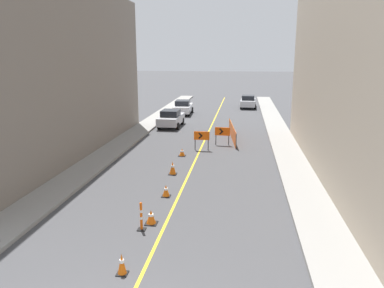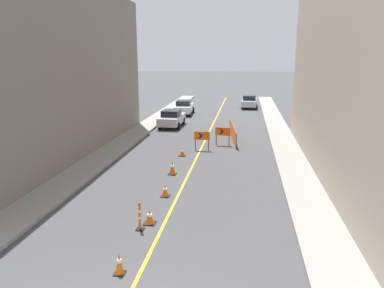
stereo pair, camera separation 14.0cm
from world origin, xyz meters
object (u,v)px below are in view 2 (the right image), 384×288
object	(u,v)px
traffic_cone_second	(150,217)
parked_car_curb_far	(249,102)
traffic_cone_fourth	(172,168)
parked_car_curb_mid	(184,107)
arrow_barricade_secondary	(223,132)
parked_car_curb_near	(172,118)
traffic_cone_fifth	(182,152)
delineator_post_front	(140,218)
arrow_barricade_primary	(202,137)
traffic_cone_third	(165,191)
traffic_cone_nearest	(119,264)

from	to	relation	value
traffic_cone_second	parked_car_curb_far	distance (m)	34.43
traffic_cone_fourth	parked_car_curb_mid	bearing A→B (deg)	97.61
arrow_barricade_secondary	parked_car_curb_near	distance (m)	8.38
arrow_barricade_secondary	parked_car_curb_far	xyz separation A→B (m)	(2.06, 20.54, -0.16)
arrow_barricade_secondary	parked_car_curb_far	world-z (taller)	parked_car_curb_far
traffic_cone_fifth	traffic_cone_fourth	bearing A→B (deg)	-88.37
arrow_barricade_secondary	parked_car_curb_far	size ratio (longest dim) A/B	0.31
traffic_cone_fourth	traffic_cone_fifth	distance (m)	3.91
traffic_cone_fourth	delineator_post_front	xyz separation A→B (m)	(0.09, -6.87, 0.11)
traffic_cone_second	arrow_barricade_secondary	xyz separation A→B (m)	(2.01, 13.65, 0.68)
delineator_post_front	traffic_cone_fifth	bearing A→B (deg)	91.06
delineator_post_front	traffic_cone_second	bearing A→B (deg)	67.64
traffic_cone_second	traffic_cone_fourth	bearing A→B (deg)	92.93
parked_car_curb_mid	arrow_barricade_primary	bearing A→B (deg)	-79.05
traffic_cone_second	arrow_barricade_primary	bearing A→B (deg)	86.77
traffic_cone_fourth	delineator_post_front	size ratio (longest dim) A/B	0.67
parked_car_curb_near	parked_car_curb_mid	bearing A→B (deg)	92.31
arrow_barricade_secondary	traffic_cone_third	bearing A→B (deg)	-95.97
traffic_cone_second	arrow_barricade_secondary	world-z (taller)	arrow_barricade_secondary
traffic_cone_fourth	parked_car_curb_far	distance (m)	28.23
traffic_cone_nearest	traffic_cone_fourth	size ratio (longest dim) A/B	0.91
traffic_cone_fourth	arrow_barricade_secondary	distance (m)	7.73
traffic_cone_fifth	parked_car_curb_near	bearing A→B (deg)	104.88
parked_car_curb_near	arrow_barricade_primary	bearing A→B (deg)	-64.04
parked_car_curb_mid	traffic_cone_nearest	bearing A→B (deg)	-86.95
arrow_barricade_primary	parked_car_curb_far	distance (m)	22.52
traffic_cone_fifth	parked_car_curb_far	xyz separation A→B (m)	(4.51, 23.98, 0.55)
traffic_cone_nearest	arrow_barricade_secondary	size ratio (longest dim) A/B	0.51
traffic_cone_fourth	traffic_cone_fifth	xyz separation A→B (m)	(-0.11, 3.91, -0.12)
traffic_cone_second	traffic_cone_third	distance (m)	2.95
traffic_cone_third	delineator_post_front	bearing A→B (deg)	-93.65
traffic_cone_fourth	arrow_barricade_secondary	world-z (taller)	arrow_barricade_secondary
traffic_cone_third	traffic_cone_fifth	bearing A→B (deg)	93.34
traffic_cone_second	traffic_cone_fourth	xyz separation A→B (m)	(-0.32, 6.30, 0.09)
traffic_cone_nearest	delineator_post_front	xyz separation A→B (m)	(-0.20, 2.95, 0.14)
traffic_cone_third	delineator_post_front	distance (m)	3.53
traffic_cone_nearest	parked_car_curb_far	world-z (taller)	parked_car_curb_far
traffic_cone_second	parked_car_curb_mid	world-z (taller)	parked_car_curb_mid
parked_car_curb_near	parked_car_curb_far	world-z (taller)	same
traffic_cone_second	delineator_post_front	size ratio (longest dim) A/B	0.51
arrow_barricade_primary	parked_car_curb_mid	xyz separation A→B (m)	(-3.88, 15.93, -0.17)
traffic_cone_fifth	delineator_post_front	world-z (taller)	delineator_post_front
traffic_cone_third	traffic_cone_fourth	size ratio (longest dim) A/B	0.77
traffic_cone_fourth	parked_car_curb_near	xyz separation A→B (m)	(-2.79, 13.97, 0.43)
traffic_cone_third	traffic_cone_fifth	size ratio (longest dim) A/B	1.14
delineator_post_front	arrow_barricade_primary	bearing A→B (deg)	85.85
parked_car_curb_far	traffic_cone_fourth	bearing A→B (deg)	-96.97
arrow_barricade_primary	arrow_barricade_secondary	size ratio (longest dim) A/B	1.00
traffic_cone_fourth	traffic_cone_fifth	size ratio (longest dim) A/B	1.47
traffic_cone_fourth	parked_car_curb_mid	size ratio (longest dim) A/B	0.17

